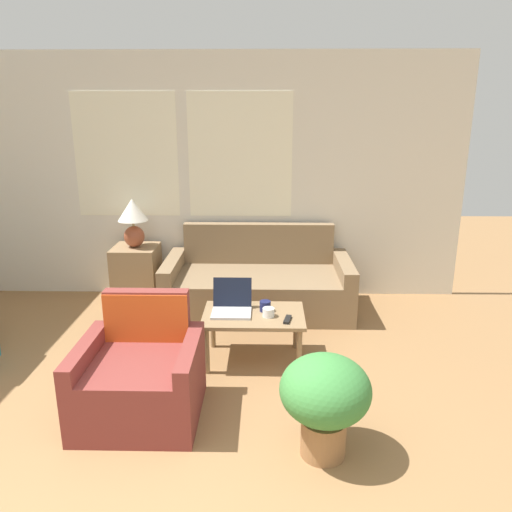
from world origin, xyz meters
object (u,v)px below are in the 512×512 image
Objects in this scene: tv_remote at (287,319)px; potted_plant at (325,396)px; couch at (258,285)px; cup_navy at (265,306)px; cup_yellow at (268,312)px; table_lamp at (133,218)px; laptop at (232,305)px; armchair at (141,378)px; coffee_table at (254,320)px.

potted_plant reaches higher than tv_remote.
couch reaches higher than cup_navy.
cup_yellow is 0.61× the size of tv_remote.
laptop is at bearing -48.12° from table_lamp.
table_lamp is (-0.54, 2.04, 0.67)m from armchair.
tv_remote is at bearing -20.99° from laptop.
tv_remote reaches higher than coffee_table.
couch is 2.05m from armchair.
potted_plant is (0.18, -1.05, -0.03)m from tv_remote.
potted_plant is at bearing -79.38° from couch.
laptop is at bearing 167.11° from coffee_table.
cup_yellow is (0.12, -0.05, 0.09)m from coffee_table.
tv_remote is (0.26, -1.27, 0.17)m from couch.
potted_plant is at bearing -54.74° from table_lamp.
laptop is (-0.18, 0.04, 0.11)m from coffee_table.
table_lamp reaches higher than laptop.
tv_remote is 1.07m from potted_plant.
cup_yellow reaches higher than tv_remote.
cup_yellow is at bearing -76.51° from cup_navy.
table_lamp is 2.16m from tv_remote.
couch is 1.14m from laptop.
table_lamp is at bearing 135.26° from coffee_table.
coffee_table is at bearing 45.61° from armchair.
cup_navy is 0.59× the size of tv_remote.
cup_navy is at bearing 103.49° from cup_yellow.
table_lamp is 5.55× the size of cup_navy.
table_lamp is at bearing 104.85° from armchair.
potted_plant is (0.33, -1.14, -0.05)m from cup_yellow.
laptop is at bearing -175.75° from cup_navy.
laptop is (1.11, -1.24, -0.46)m from table_lamp.
tv_remote is (0.45, -0.17, -0.05)m from laptop.
couch reaches higher than armchair.
tv_remote is at bearing -78.64° from couch.
couch is at bearing 100.62° from potted_plant.
cup_yellow is (0.03, -0.11, -0.01)m from cup_navy.
coffee_table is 1.27m from potted_plant.
table_lamp is 3.06m from potted_plant.
table_lamp is at bearing 125.26° from potted_plant.
coffee_table is 1.29× the size of potted_plant.
coffee_table is 2.58× the size of laptop.
laptop is 3.49× the size of cup_navy.
laptop is at bearing 117.29° from potted_plant.
tv_remote is at bearing -25.94° from coffee_table.
laptop is (-0.20, -1.10, 0.22)m from couch.
potted_plant is (0.63, -1.23, -0.07)m from laptop.
potted_plant is (0.44, -2.32, 0.15)m from couch.
cup_navy is (0.84, 0.83, 0.20)m from armchair.
tv_remote is (1.56, -1.41, -0.51)m from table_lamp.
cup_yellow is at bearing -84.95° from couch.
potted_plant is at bearing -62.71° from laptop.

